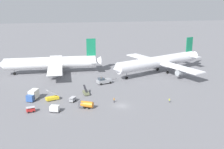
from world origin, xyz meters
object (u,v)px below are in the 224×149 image
Objects in this scene: gse_catering_truck_tall at (33,95)px; ground_crew_ramp_agent_by_cones at (114,100)px; airliner_being_pushed at (159,62)px; gse_baggage_cart_trailing at (73,99)px; pushback_tug at (104,81)px; airliner_at_gate_left at (52,63)px; gse_stair_truck_yellow at (52,97)px; gse_container_dolly_flat at (55,108)px; ground_crew_wing_walker_right at (169,100)px; gse_baggage_cart_near_cluster at (31,110)px; gse_fuel_bowser_stubby at (86,104)px; gse_belt_loader_portside at (86,92)px.

ground_crew_ramp_agent_by_cones is (28.10, -7.46, -0.83)m from gse_catering_truck_tall.
airliner_being_pushed reaches higher than gse_baggage_cart_trailing.
pushback_tug is 22.25m from ground_crew_ramp_agent_by_cones.
gse_stair_truck_yellow is (1.25, -36.45, -4.09)m from airliner_at_gate_left.
airliner_at_gate_left is at bearing 137.59° from pushback_tug.
airliner_being_pushed is 62.24m from gse_container_dolly_flat.
gse_stair_truck_yellow is (-7.07, 2.76, 0.16)m from gse_baggage_cart_trailing.
ground_crew_ramp_agent_by_cones is at bearing -12.39° from gse_baggage_cart_trailing.
gse_baggage_cart_trailing reaches higher than ground_crew_wing_walker_right.
gse_fuel_bowser_stubby is (17.67, 0.47, 0.47)m from gse_baggage_cart_near_cluster.
ground_crew_ramp_agent_by_cones is (-27.61, -34.64, -4.63)m from airliner_being_pushed.
gse_stair_truck_yellow is 41.29m from ground_crew_wing_walker_right.
gse_fuel_bowser_stubby is at bearing 8.86° from gse_container_dolly_flat.
gse_container_dolly_flat reaches higher than gse_baggage_cart_trailing.
pushback_tug reaches higher than gse_baggage_cart_near_cluster.
gse_belt_loader_portside is at bearing 154.92° from ground_crew_wing_walker_right.
airliner_at_gate_left is at bearing 118.02° from ground_crew_ramp_agent_by_cones.
ground_crew_wing_walker_right is at bearing -25.08° from gse_belt_loader_portside.
gse_stair_truck_yellow is at bearing -13.02° from gse_catering_truck_tall.
ground_crew_wing_walker_right is (41.51, -45.61, -4.31)m from airliner_at_gate_left.
gse_catering_truck_tall is 19.23m from gse_belt_loader_portside.
airliner_at_gate_left is 35.44m from gse_belt_loader_portside.
airliner_being_pushed is 5.23× the size of pushback_tug.
gse_baggage_cart_trailing is 14.58m from gse_catering_truck_tall.
airliner_being_pushed is 31.01× the size of ground_crew_wing_walker_right.
pushback_tug is at bearing 91.37° from ground_crew_ramp_agent_by_cones.
pushback_tug reaches higher than gse_baggage_cart_trailing.
gse_baggage_cart_near_cluster is at bearing -123.87° from gse_stair_truck_yellow.
airliner_at_gate_left is 40.31m from gse_baggage_cart_trailing.
airliner_at_gate_left reaches higher than gse_fuel_bowser_stubby.
gse_baggage_cart_near_cluster is 0.97× the size of gse_baggage_cart_trailing.
gse_container_dolly_flat is 0.73× the size of gse_belt_loader_portside.
gse_baggage_cart_trailing is at bearing -127.52° from gse_belt_loader_portside.
gse_baggage_cart_trailing is (13.60, 6.96, 0.00)m from gse_baggage_cart_near_cluster.
ground_crew_wing_walker_right is at bearing -47.69° from airliner_at_gate_left.
gse_baggage_cart_trailing is 2.01× the size of ground_crew_wing_walker_right.
gse_catering_truck_tall is 3.58× the size of ground_crew_ramp_agent_by_cones.
gse_baggage_cart_near_cluster is 46.80m from ground_crew_wing_walker_right.
airliner_at_gate_left is 36.70m from gse_stair_truck_yellow.
gse_stair_truck_yellow reaches higher than gse_fuel_bowser_stubby.
gse_stair_truck_yellow is at bearing -149.53° from airliner_being_pushed.
airliner_at_gate_left reaches higher than airliner_being_pushed.
pushback_tug reaches higher than gse_fuel_bowser_stubby.
gse_fuel_bowser_stubby is at bearing -74.83° from airliner_at_gate_left.
gse_catering_truck_tall is 20.98m from gse_fuel_bowser_stubby.
airliner_being_pushed is 7.72× the size of gse_catering_truck_tall.
gse_fuel_bowser_stubby is 14.49m from gse_stair_truck_yellow.
ground_crew_ramp_agent_by_cones is (22.53, -42.34, -4.19)m from airliner_at_gate_left.
gse_belt_loader_portside is 3.22× the size of ground_crew_wing_walker_right.
gse_baggage_cart_trailing is (-41.82, -31.52, -4.69)m from airliner_being_pushed.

